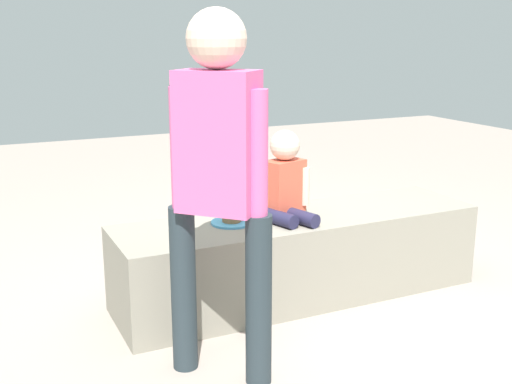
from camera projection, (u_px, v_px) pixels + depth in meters
ground_plane at (298, 295)px, 3.61m from camera, size 12.00×12.00×0.00m
concrete_ledge at (299, 256)px, 3.56m from camera, size 2.07×0.55×0.47m
child_seated at (285, 181)px, 3.39m from camera, size 0.29×0.35×0.48m
adult_standing at (218, 165)px, 2.56m from camera, size 0.36×0.36×1.55m
cake_plate at (232, 220)px, 3.35m from camera, size 0.22×0.22×0.07m
gift_bag at (244, 210)px, 4.75m from camera, size 0.26×0.08×0.37m
railing_post at (180, 180)px, 4.61m from camera, size 0.36×0.36×1.10m
water_bottle_near_gift at (284, 239)px, 4.33m from camera, size 0.07×0.07×0.19m
handbag_black_leather at (284, 250)px, 4.05m from camera, size 0.33×0.11×0.31m
handbag_brown_canvas at (217, 241)px, 4.15m from camera, size 0.26×0.12×0.34m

